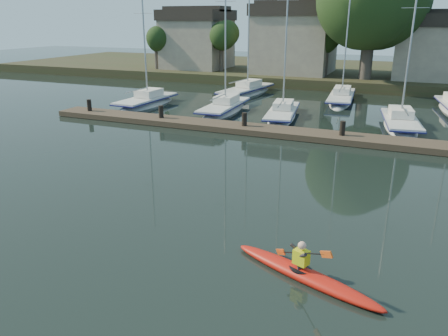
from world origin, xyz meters
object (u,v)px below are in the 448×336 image
at_px(dock, 291,133).
at_px(sailboat_2, 282,120).
at_px(sailboat_5, 246,96).
at_px(sailboat_3, 399,130).
at_px(sailboat_0, 147,108).
at_px(kayak, 304,272).
at_px(sailboat_1, 224,114).
at_px(sailboat_6, 341,103).

bearing_deg(dock, sailboat_2, 111.21).
xyz_separation_m(sailboat_2, sailboat_5, (-5.88, 8.53, -0.02)).
xyz_separation_m(dock, sailboat_3, (6.00, 5.07, -0.39)).
bearing_deg(sailboat_3, sailboat_0, 171.72).
distance_m(sailboat_2, sailboat_5, 10.36).
height_order(sailboat_0, sailboat_2, sailboat_2).
height_order(kayak, sailboat_1, sailboat_1).
distance_m(kayak, sailboat_0, 26.50).
distance_m(dock, sailboat_3, 7.86).
bearing_deg(sailboat_5, sailboat_1, -73.03).
bearing_deg(sailboat_0, sailboat_6, 31.74).
distance_m(kayak, sailboat_6, 28.26).
xyz_separation_m(sailboat_0, sailboat_6, (14.36, 8.28, 0.03)).
xyz_separation_m(dock, sailboat_1, (-6.56, 5.22, -0.39)).
distance_m(sailboat_0, sailboat_5, 10.14).
height_order(dock, sailboat_5, sailboat_5).
bearing_deg(sailboat_5, kayak, -58.58).
bearing_deg(sailboat_2, dock, -77.50).
height_order(sailboat_0, sailboat_1, sailboat_1).
distance_m(sailboat_3, sailboat_5, 16.19).
bearing_deg(sailboat_1, sailboat_6, 44.59).
bearing_deg(sailboat_2, sailboat_0, 170.95).
relative_size(dock, sailboat_3, 2.66).
xyz_separation_m(sailboat_3, sailboat_6, (-5.04, 8.26, 0.01)).
bearing_deg(dock, sailboat_1, 141.46).
xyz_separation_m(dock, sailboat_6, (0.96, 13.33, -0.38)).
relative_size(dock, sailboat_1, 2.49).
distance_m(sailboat_1, sailboat_5, 8.38).
relative_size(kayak, dock, 0.14).
bearing_deg(sailboat_3, sailboat_6, 113.06).
height_order(sailboat_1, sailboat_5, sailboat_5).
relative_size(kayak, sailboat_2, 0.34).
bearing_deg(sailboat_3, sailboat_5, 140.23).
height_order(sailboat_0, sailboat_5, sailboat_5).
xyz_separation_m(sailboat_1, sailboat_6, (7.52, 8.10, 0.01)).
bearing_deg(sailboat_5, sailboat_2, -47.07).
bearing_deg(dock, sailboat_3, 40.17).
height_order(kayak, sailboat_2, sailboat_2).
distance_m(sailboat_0, sailboat_2, 11.46).
relative_size(dock, sailboat_2, 2.50).
distance_m(kayak, sailboat_3, 19.89).
distance_m(sailboat_1, sailboat_6, 11.05).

